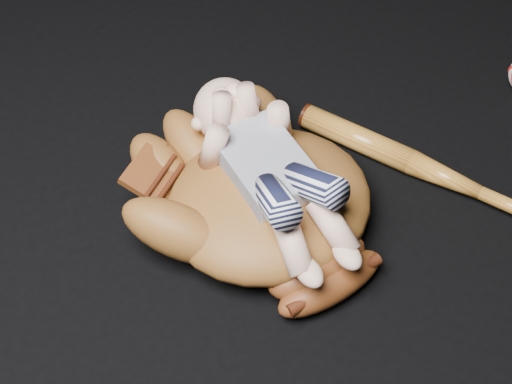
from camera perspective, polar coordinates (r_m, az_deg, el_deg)
baseball_glove at (r=1.20m, az=0.92°, el=-0.25°), size 0.53×0.57×0.14m
newborn_baby at (r=1.15m, az=1.42°, el=1.45°), size 0.26×0.42×0.16m
baseball_bat at (r=1.33m, az=12.22°, el=1.69°), size 0.34×0.38×0.04m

